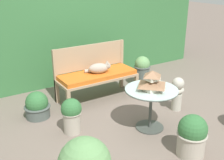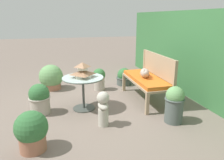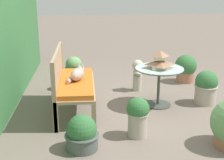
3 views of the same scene
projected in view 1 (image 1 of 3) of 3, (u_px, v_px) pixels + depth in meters
name	position (u px, v px, depth m)	size (l,w,h in m)	color
ground	(129.00, 120.00, 4.40)	(30.00, 30.00, 0.00)	#75665B
foliage_hedge_back	(62.00, 35.00, 6.04)	(6.40, 1.09, 1.83)	#38703D
garden_bench	(97.00, 77.00, 5.01)	(1.44, 0.56, 0.50)	tan
bench_backrest	(90.00, 59.00, 5.12)	(1.44, 0.06, 0.96)	tan
cat	(99.00, 68.00, 4.94)	(0.43, 0.31, 0.22)	#A89989
patio_table	(151.00, 97.00, 4.03)	(0.76, 0.76, 0.63)	#424742
pagoda_birdhouse	(152.00, 81.00, 3.94)	(0.37, 0.37, 0.28)	silver
garden_bust	(177.00, 92.00, 4.64)	(0.28, 0.20, 0.58)	#B7B2A3
potted_plant_table_near	(37.00, 106.00, 4.45)	(0.42, 0.42, 0.43)	#4C5651
potted_plant_patio_mid	(192.00, 135.00, 3.49)	(0.38, 0.38, 0.56)	#ADA393
potted_plant_path_edge	(72.00, 114.00, 3.99)	(0.30, 0.30, 0.53)	#ADA393
potted_plant_table_far	(142.00, 71.00, 5.63)	(0.33, 0.33, 0.62)	#4C5651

